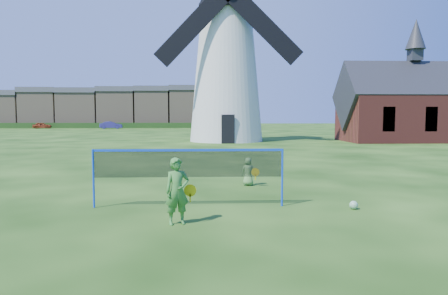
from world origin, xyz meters
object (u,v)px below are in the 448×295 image
at_px(chapel, 413,107).
at_px(badminton_net, 189,164).
at_px(player_boy, 248,172).
at_px(play_ball, 354,205).
at_px(windmill, 226,64).
at_px(car_right, 111,125).
at_px(player_girl, 177,191).
at_px(car_left, 42,126).

xyz_separation_m(chapel, badminton_net, (-19.60, -26.20, -2.02)).
relative_size(badminton_net, player_boy, 5.17).
distance_m(player_boy, play_ball, 4.37).
distance_m(windmill, chapel, 17.84).
bearing_deg(player_boy, play_ball, 136.55).
bearing_deg(badminton_net, car_right, 105.08).
distance_m(chapel, play_ball, 30.89).
distance_m(chapel, player_girl, 34.30).
bearing_deg(car_left, badminton_net, -172.33).
bearing_deg(player_girl, car_left, 95.58).
height_order(player_boy, car_left, car_left).
xyz_separation_m(play_ball, car_right, (-21.21, 63.24, 0.54)).
bearing_deg(player_girl, badminton_net, 65.59).
distance_m(player_girl, car_right, 66.64).
height_order(chapel, play_ball, chapel).
bearing_deg(player_boy, windmill, -77.39).
distance_m(chapel, car_right, 51.75).
bearing_deg(player_girl, chapel, 36.12).
relative_size(windmill, player_girl, 13.20).
height_order(badminton_net, player_girl, badminton_net).
bearing_deg(car_left, player_girl, -173.03).
bearing_deg(play_ball, badminton_net, 173.97).
bearing_deg(car_left, car_right, -114.19).
bearing_deg(chapel, windmill, 176.33).
bearing_deg(player_boy, player_girl, 80.35).
relative_size(chapel, badminton_net, 2.63).
height_order(windmill, badminton_net, windmill).
xyz_separation_m(player_boy, car_left, (-31.71, 61.18, 0.07)).
distance_m(windmill, play_ball, 28.72).
bearing_deg(play_ball, player_girl, -164.27).
relative_size(play_ball, car_right, 0.06).
relative_size(player_boy, play_ball, 4.44).
distance_m(chapel, badminton_net, 32.79).
distance_m(windmill, car_left, 49.45).
xyz_separation_m(badminton_net, car_right, (-16.91, 62.79, -0.48)).
xyz_separation_m(windmill, player_boy, (-0.34, -24.12, -6.69)).
height_order(windmill, car_right, windmill).
relative_size(windmill, car_right, 4.97).
relative_size(player_girl, car_left, 0.46).
distance_m(player_girl, car_left, 72.42).
bearing_deg(player_boy, badminton_net, 72.48).
height_order(chapel, car_left, chapel).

